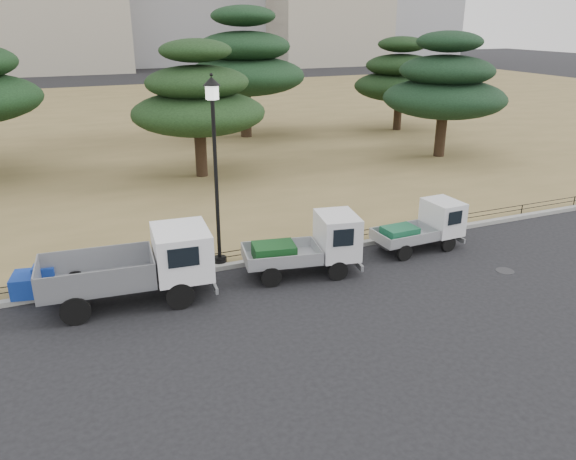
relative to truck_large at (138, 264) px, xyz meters
name	(u,v)px	position (x,y,z in m)	size (l,w,h in m)	color
ground	(313,290)	(5.00, -1.42, -1.17)	(220.00, 220.00, 0.00)	black
lawn	(146,125)	(5.00, 29.18, -1.10)	(120.00, 56.00, 0.15)	olive
curb	(281,257)	(5.00, 1.18, -1.09)	(120.00, 0.25, 0.16)	gray
truck_large	(138,264)	(0.00, 0.00, 0.00)	(4.97, 2.29, 2.11)	black
truck_kei_front	(310,245)	(5.46, -0.20, -0.20)	(3.90, 2.16, 1.95)	black
truck_kei_rear	(424,226)	(10.13, 0.11, -0.32)	(3.30, 1.52, 1.70)	black
street_lamp	(214,141)	(2.87, 1.48, 3.09)	(0.55, 0.55, 6.09)	black
pipe_fence	(280,246)	(5.00, 1.33, -0.73)	(38.00, 0.04, 0.40)	black
tarp_pile	(37,282)	(-2.79, 1.39, -0.67)	(1.50, 1.21, 0.89)	#1437A1
manhole	(505,271)	(11.50, -2.62, -1.17)	(0.60, 0.60, 0.01)	#2D2D30
pine_center_left	(198,99)	(5.15, 12.50, 2.92)	(6.71, 6.71, 6.82)	black
pine_center_right	(244,63)	(10.63, 21.39, 3.91)	(8.03, 8.03, 8.52)	black
pine_east_near	(445,86)	(19.34, 11.39, 3.06)	(7.01, 7.01, 7.08)	black
pine_east_far	(400,77)	(21.67, 19.49, 2.74)	(6.50, 6.50, 6.53)	black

